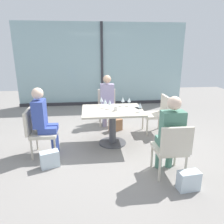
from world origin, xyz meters
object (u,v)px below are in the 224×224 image
Objects in this scene: wine_glass_0 at (101,99)px; wine_glass_3 at (110,102)px; dining_table_main at (113,119)px; handbag_1 at (189,181)px; chair_near_window at (107,104)px; person_side_end at (44,119)px; wine_glass_4 at (105,101)px; handbag_2 at (50,159)px; wine_glass_5 at (140,105)px; handbag_0 at (116,125)px; person_near_window at (107,98)px; coffee_cup at (116,108)px; wine_glass_1 at (129,100)px; chair_side_end at (38,130)px; chair_front_right at (172,147)px; person_front_right at (170,132)px; chair_far_right at (158,112)px; cell_phone_on_table at (138,108)px; wine_glass_2 at (123,100)px.

wine_glass_0 is 0.31m from wine_glass_3.
handbag_1 is at bearing -61.17° from dining_table_main.
person_side_end is at bearing -128.29° from chair_near_window.
wine_glass_4 is 1.56m from handbag_2.
wine_glass_5 is 0.62× the size of handbag_0.
person_near_window reaches higher than coffee_cup.
person_side_end is 1.75m from wine_glass_1.
chair_near_window is 1.00× the size of chair_side_end.
wine_glass_0 is 0.62× the size of handbag_1.
chair_side_end reaches higher than coffee_cup.
wine_glass_1 is 0.62× the size of handbag_1.
person_side_end is 1.36m from coffee_cup.
wine_glass_1 is 0.48m from wine_glass_5.
handbag_0 is at bearing 115.90° from wine_glass_1.
chair_front_right reaches higher than handbag_1.
person_front_right is at bearing -57.53° from dining_table_main.
chair_far_right is at bearing 28.78° from coffee_cup.
chair_far_right is at bearing 18.64° from chair_side_end.
chair_front_right is at bearing -59.71° from wine_glass_0.
wine_glass_5 is (1.78, 0.11, 0.16)m from person_side_end.
wine_glass_5 is 0.30m from cell_phone_on_table.
wine_glass_2 is at bearing 60.53° from coffee_cup.
chair_near_window is 3.05m from handbag_1.
cell_phone_on_table is (0.15, -0.19, -0.13)m from wine_glass_1.
chair_side_end is 1.00× the size of chair_far_right.
person_near_window reaches higher than cell_phone_on_table.
chair_side_end is 1.40m from wine_glass_4.
chair_far_right is 1.24m from coffee_cup.
wine_glass_5 is at bearing -31.51° from wine_glass_4.
wine_glass_2 is at bearing 46.72° from dining_table_main.
handbag_1 is (0.39, -1.39, -0.72)m from wine_glass_5.
wine_glass_0 is (1.18, 0.68, 0.37)m from chair_side_end.
handbag_0 and handbag_1 have the same top height.
coffee_cup is at bearing -51.15° from wine_glass_4.
wine_glass_5 is at bearing -74.85° from wine_glass_1.
person_side_end reaches higher than wine_glass_5.
chair_front_right and chair_side_end have the same top height.
coffee_cup is (0.11, -0.14, -0.09)m from wine_glass_3.
wine_glass_5 is at bearing -120.08° from cell_phone_on_table.
wine_glass_0 is 1.64m from handbag_2.
handbag_2 is (-1.51, -1.03, -0.72)m from wine_glass_1.
wine_glass_4 is at bearing -164.65° from chair_far_right.
person_near_window is 1.97m from person_side_end.
wine_glass_2 is (0.25, -1.02, 0.37)m from chair_near_window.
person_side_end is 1.79m from wine_glass_5.
handbag_2 is (-1.88, 0.37, -0.56)m from person_front_right.
person_near_window reaches higher than handbag_0.
person_side_end is 1.28m from wine_glass_0.
person_near_window is at bearing 111.86° from wine_glass_1.
dining_table_main is 1.43m from chair_side_end.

